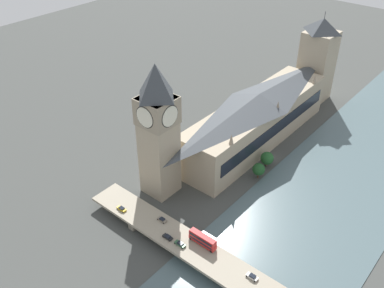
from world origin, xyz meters
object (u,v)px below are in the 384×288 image
(double_decker_bus_mid, at_px, (203,239))
(car_southbound_mid, at_px, (162,220))
(parliament_hall, at_px, (257,118))
(car_southbound_lead, at_px, (252,277))
(car_northbound_tail, at_px, (122,209))
(car_northbound_lead, at_px, (168,237))
(car_northbound_mid, at_px, (180,244))
(clock_tower, at_px, (158,128))
(road_bridge, at_px, (248,284))
(victoria_tower, at_px, (317,60))

(double_decker_bus_mid, distance_m, car_southbound_mid, 20.96)
(parliament_hall, xyz_separation_m, car_southbound_lead, (-52.05, 82.89, -8.34))
(car_northbound_tail, bearing_deg, double_decker_bus_mid, -169.75)
(car_northbound_lead, distance_m, car_southbound_lead, 36.41)
(double_decker_bus_mid, bearing_deg, car_northbound_mid, 43.25)
(clock_tower, xyz_separation_m, car_northbound_tail, (-0.88, 25.02, -28.09))
(clock_tower, bearing_deg, road_bridge, 161.05)
(parliament_hall, height_order, car_southbound_mid, parliament_hall)
(parliament_hall, height_order, victoria_tower, victoria_tower)
(clock_tower, xyz_separation_m, car_southbound_lead, (-62.96, 19.16, -28.04))
(double_decker_bus_mid, bearing_deg, road_bridge, 171.43)
(double_decker_bus_mid, height_order, car_southbound_mid, double_decker_bus_mid)
(parliament_hall, relative_size, clock_tower, 1.67)
(victoria_tower, relative_size, car_southbound_lead, 12.69)
(double_decker_bus_mid, xyz_separation_m, car_southbound_lead, (-23.54, 1.10, -1.92))
(victoria_tower, bearing_deg, car_northbound_lead, 95.96)
(clock_tower, relative_size, double_decker_bus_mid, 5.28)
(clock_tower, xyz_separation_m, double_decker_bus_mid, (-39.42, 18.06, -26.12))
(road_bridge, distance_m, car_northbound_mid, 29.99)
(parliament_hall, distance_m, car_southbound_mid, 83.26)
(car_southbound_lead, distance_m, car_southbound_mid, 44.40)
(car_northbound_mid, distance_m, car_southbound_mid, 15.44)
(parliament_hall, xyz_separation_m, car_southbound_mid, (-7.65, 82.48, -8.42))
(car_northbound_lead, height_order, car_southbound_lead, car_southbound_lead)
(car_southbound_mid, bearing_deg, clock_tower, -45.29)
(car_northbound_lead, height_order, car_northbound_mid, car_northbound_mid)
(victoria_tower, relative_size, car_northbound_lead, 13.02)
(double_decker_bus_mid, distance_m, car_northbound_mid, 8.94)
(double_decker_bus_mid, height_order, car_southbound_lead, double_decker_bus_mid)
(road_bridge, xyz_separation_m, car_northbound_mid, (29.85, 2.43, 1.64))
(parliament_hall, relative_size, car_northbound_lead, 24.66)
(victoria_tower, distance_m, car_southbound_lead, 158.94)
(road_bridge, relative_size, car_northbound_mid, 33.13)
(victoria_tower, height_order, double_decker_bus_mid, victoria_tower)
(clock_tower, bearing_deg, car_northbound_mid, 144.00)
(double_decker_bus_mid, distance_m, car_northbound_tail, 39.21)
(car_northbound_mid, xyz_separation_m, car_northbound_tail, (32.19, 0.99, 0.00))
(victoria_tower, distance_m, car_northbound_tail, 156.30)
(car_northbound_mid, bearing_deg, double_decker_bus_mid, -136.75)
(double_decker_bus_mid, bearing_deg, parliament_hall, -70.78)
(car_northbound_mid, relative_size, car_southbound_lead, 1.07)
(parliament_hall, relative_size, car_southbound_mid, 25.20)
(double_decker_bus_mid, relative_size, car_southbound_mid, 2.85)
(road_bridge, relative_size, double_decker_bus_mid, 12.97)
(clock_tower, bearing_deg, victoria_tower, -94.78)
(car_southbound_mid, bearing_deg, car_northbound_lead, 145.97)
(parliament_hall, height_order, clock_tower, clock_tower)
(road_bridge, distance_m, car_northbound_lead, 36.14)
(car_northbound_lead, height_order, car_southbound_mid, car_southbound_mid)
(car_southbound_lead, bearing_deg, double_decker_bus_mid, -2.69)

